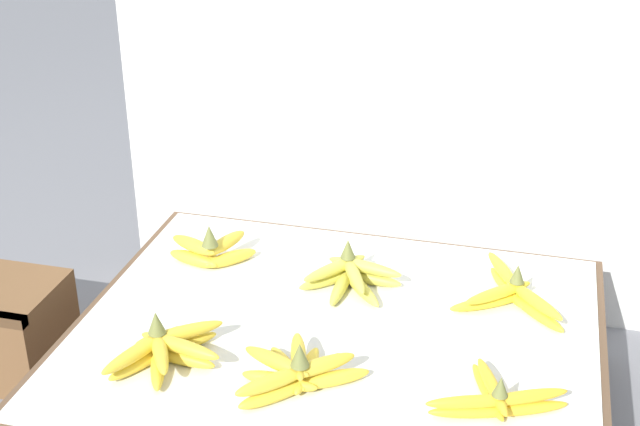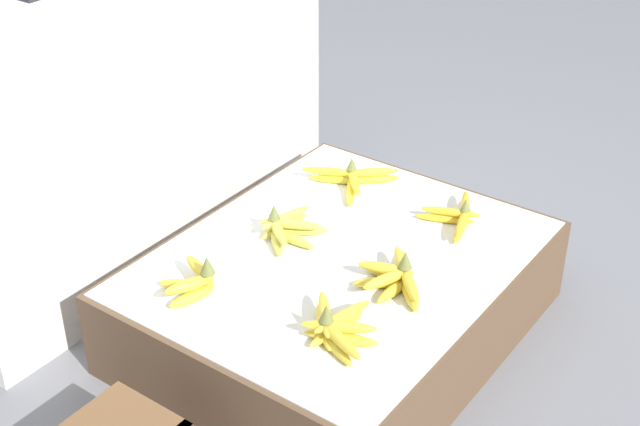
{
  "view_description": "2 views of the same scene",
  "coord_description": "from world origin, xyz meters",
  "px_view_note": "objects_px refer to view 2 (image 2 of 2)",
  "views": [
    {
      "loc": [
        0.33,
        -1.41,
        1.22
      ],
      "look_at": [
        -0.06,
        0.1,
        0.44
      ],
      "focal_mm": 50.0,
      "sensor_mm": 36.0,
      "label": 1
    },
    {
      "loc": [
        -1.57,
        -1.07,
        1.51
      ],
      "look_at": [
        0.06,
        0.1,
        0.31
      ],
      "focal_mm": 50.0,
      "sensor_mm": 36.0,
      "label": 2
    }
  ],
  "objects_px": {
    "banana_bunch_front_midright": "(458,216)",
    "banana_bunch_middle_midright": "(352,178)",
    "banana_bunch_middle_midleft": "(285,228)",
    "banana_bunch_middle_left": "(196,281)",
    "banana_bunch_front_left": "(334,328)",
    "banana_bunch_front_midleft": "(396,277)"
  },
  "relations": [
    {
      "from": "banana_bunch_front_left",
      "to": "banana_bunch_middle_left",
      "type": "bearing_deg",
      "value": 97.5
    },
    {
      "from": "banana_bunch_middle_midleft",
      "to": "banana_bunch_middle_midright",
      "type": "distance_m",
      "value": 0.33
    },
    {
      "from": "banana_bunch_front_midright",
      "to": "banana_bunch_middle_midright",
      "type": "bearing_deg",
      "value": 89.39
    },
    {
      "from": "banana_bunch_middle_left",
      "to": "banana_bunch_middle_midright",
      "type": "relative_size",
      "value": 0.79
    },
    {
      "from": "banana_bunch_middle_midright",
      "to": "banana_bunch_front_midright",
      "type": "bearing_deg",
      "value": -90.61
    },
    {
      "from": "banana_bunch_front_midleft",
      "to": "banana_bunch_middle_midright",
      "type": "height_order",
      "value": "banana_bunch_front_midleft"
    },
    {
      "from": "banana_bunch_front_midleft",
      "to": "banana_bunch_front_midright",
      "type": "relative_size",
      "value": 0.98
    },
    {
      "from": "banana_bunch_front_midleft",
      "to": "banana_bunch_front_left",
      "type": "bearing_deg",
      "value": 178.3
    },
    {
      "from": "banana_bunch_middle_left",
      "to": "banana_bunch_front_left",
      "type": "bearing_deg",
      "value": -82.5
    },
    {
      "from": "banana_bunch_middle_midleft",
      "to": "banana_bunch_front_left",
      "type": "bearing_deg",
      "value": -127.85
    },
    {
      "from": "banana_bunch_middle_midleft",
      "to": "banana_bunch_middle_midright",
      "type": "relative_size",
      "value": 0.86
    },
    {
      "from": "banana_bunch_front_left",
      "to": "banana_bunch_middle_left",
      "type": "xyz_separation_m",
      "value": [
        -0.05,
        0.37,
        0.0
      ]
    },
    {
      "from": "banana_bunch_front_midleft",
      "to": "banana_bunch_middle_left",
      "type": "height_order",
      "value": "banana_bunch_middle_left"
    },
    {
      "from": "banana_bunch_middle_left",
      "to": "banana_bunch_front_midleft",
      "type": "bearing_deg",
      "value": -51.7
    },
    {
      "from": "banana_bunch_front_left",
      "to": "banana_bunch_front_midleft",
      "type": "relative_size",
      "value": 0.94
    },
    {
      "from": "banana_bunch_front_midright",
      "to": "banana_bunch_middle_midleft",
      "type": "bearing_deg",
      "value": 134.15
    },
    {
      "from": "banana_bunch_front_midright",
      "to": "banana_bunch_middle_midright",
      "type": "relative_size",
      "value": 0.96
    },
    {
      "from": "banana_bunch_front_left",
      "to": "banana_bunch_middle_midleft",
      "type": "relative_size",
      "value": 1.02
    },
    {
      "from": "banana_bunch_middle_midleft",
      "to": "banana_bunch_middle_midright",
      "type": "bearing_deg",
      "value": 1.9
    },
    {
      "from": "banana_bunch_front_midright",
      "to": "banana_bunch_middle_midleft",
      "type": "height_order",
      "value": "banana_bunch_middle_midleft"
    },
    {
      "from": "banana_bunch_middle_left",
      "to": "banana_bunch_middle_midright",
      "type": "height_order",
      "value": "banana_bunch_middle_left"
    },
    {
      "from": "banana_bunch_front_left",
      "to": "banana_bunch_middle_midright",
      "type": "xyz_separation_m",
      "value": [
        0.6,
        0.36,
        -0.0
      ]
    }
  ]
}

